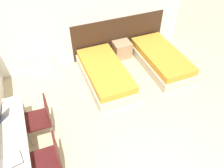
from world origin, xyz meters
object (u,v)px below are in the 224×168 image
Objects in this scene: laptop at (7,116)px; bed_near_door at (161,59)px; bed_near_window at (105,74)px; chair_near_laptop at (40,117)px; chair_near_notebook at (49,158)px; nightstand at (122,50)px.

bed_near_door is at bearing 20.92° from laptop.
chair_near_laptop is at bearing -148.46° from bed_near_window.
chair_near_notebook is 2.53× the size of laptop.
chair_near_laptop reaches higher than bed_near_window.
nightstand is at bearing 135.68° from bed_near_door.
nightstand is at bearing 44.32° from bed_near_window.
bed_near_door is at bearing 31.51° from chair_near_notebook.
bed_near_door is 4.15× the size of nightstand.
bed_near_window is 5.68× the size of laptop.
nightstand is (-0.82, 0.80, 0.02)m from bed_near_door.
bed_near_window is at bearing -135.68° from nightstand.
nightstand is 3.13m from chair_near_laptop.
laptop reaches higher than bed_near_door.
chair_near_laptop is 1.00× the size of chair_near_notebook.
bed_near_door is 2.24× the size of chair_near_laptop.
laptop is (-3.84, -1.08, 0.61)m from bed_near_door.
bed_near_door is 2.24× the size of chair_near_notebook.
nightstand reaches higher than bed_near_window.
chair_near_notebook reaches higher than nightstand.
chair_near_notebook is (-1.70, -1.95, 0.29)m from bed_near_window.
nightstand is 1.37× the size of laptop.
chair_near_notebook is (-3.34, -1.95, 0.29)m from bed_near_door.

